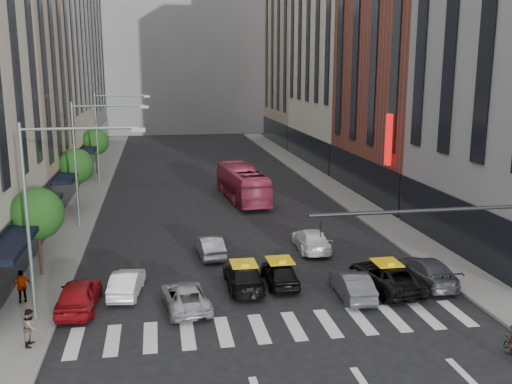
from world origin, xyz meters
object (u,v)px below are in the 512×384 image
streetlamp_far (106,126)px  taxi_left (244,276)px  taxi_center (280,273)px  pedestrian_near (31,327)px  streetlamp_near (48,196)px  car_red (79,295)px  pedestrian_far (22,286)px  streetlamp_mid (88,148)px  car_white_front (127,283)px  bus (242,183)px

streetlamp_far → taxi_left: 31.38m
taxi_center → pedestrian_near: 12.80m
streetlamp_near → taxi_left: size_ratio=1.95×
car_red → pedestrian_far: pedestrian_far is taller
pedestrian_near → car_red: bearing=-16.9°
taxi_center → taxi_left: bearing=3.9°
streetlamp_near → streetlamp_mid: same height
car_red → pedestrian_near: size_ratio=2.79×
streetlamp_near → car_red: streetlamp_near is taller
streetlamp_near → taxi_left: (9.10, 2.43, -5.23)m
taxi_left → taxi_center: size_ratio=1.16×
streetlamp_mid → streetlamp_near: bearing=-90.0°
car_red → car_white_front: bearing=-143.0°
taxi_left → pedestrian_far: 11.04m
taxi_left → bus: bearing=-97.4°
bus → pedestrian_far: 25.29m
streetlamp_far → bus: streetlamp_far is taller
streetlamp_near → streetlamp_far: (0.00, 32.00, 0.00)m
car_red → car_white_front: 2.67m
car_white_front → bus: bus is taller
taxi_left → pedestrian_near: size_ratio=2.91×
taxi_left → bus: 20.90m
streetlamp_mid → bus: 14.73m
car_red → pedestrian_far: 2.96m
pedestrian_near → streetlamp_near: bearing=-8.6°
streetlamp_mid → pedestrian_near: streetlamp_mid is taller
streetlamp_near → pedestrian_far: (-1.93, 2.08, -4.93)m
bus → pedestrian_far: size_ratio=6.53×
pedestrian_far → streetlamp_mid: bearing=-112.4°
streetlamp_near → taxi_center: size_ratio=2.26×
streetlamp_far → pedestrian_near: streetlamp_far is taller
streetlamp_far → car_white_front: (3.04, -29.40, -5.27)m
streetlamp_near → pedestrian_near: streetlamp_near is taller
bus → streetlamp_near: bearing=57.5°
streetlamp_mid → pedestrian_near: (-0.60, -18.65, -4.96)m
car_white_front → pedestrian_far: (-4.98, -0.52, 0.34)m
taxi_left → taxi_center: taxi_center is taller
car_white_front → taxi_left: taxi_left is taller
bus → car_red: bearing=58.0°
streetlamp_mid → bus: bearing=30.3°
taxi_center → pedestrian_far: bearing=2.4°
car_red → car_white_front: size_ratio=1.15×
bus → pedestrian_near: (-12.74, -25.74, -0.56)m
streetlamp_far → taxi_left: bearing=-72.9°
taxi_center → pedestrian_near: (-11.69, -5.20, 0.26)m
bus → streetlamp_far: bearing=-41.1°
car_white_front → pedestrian_far: bearing=13.7°
taxi_center → streetlamp_mid: bearing=-50.1°
streetlamp_near → pedestrian_near: (-0.60, -2.65, -4.96)m
car_white_front → taxi_left: bearing=-173.9°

